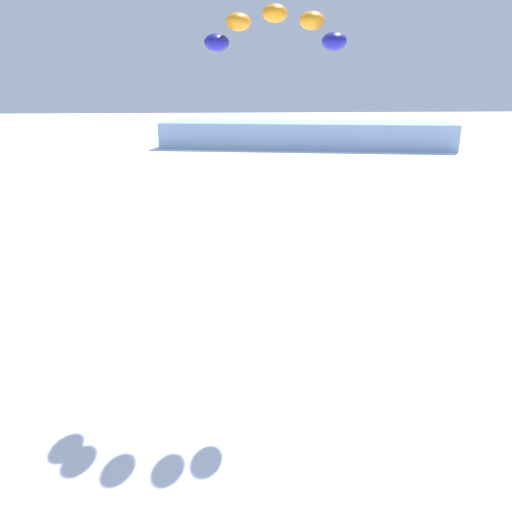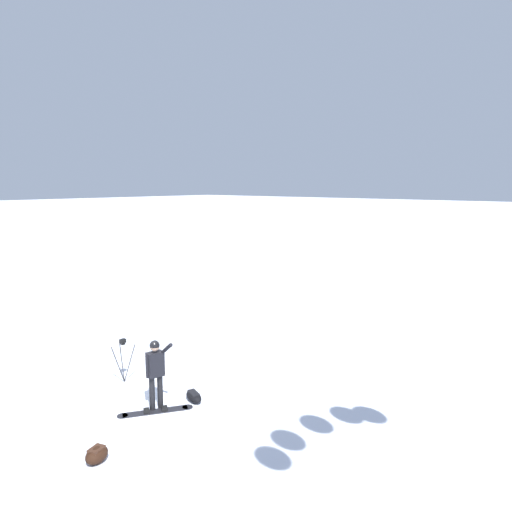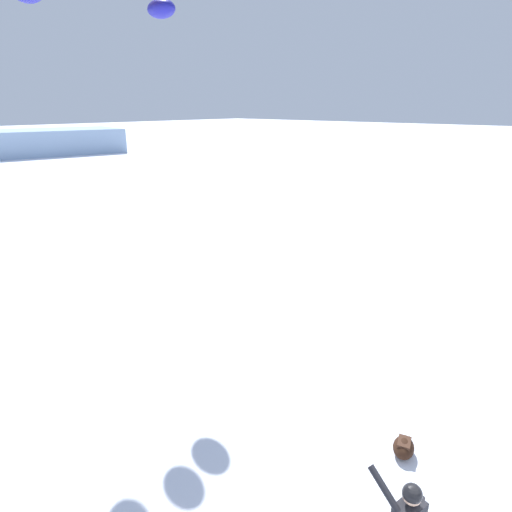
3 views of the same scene
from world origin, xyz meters
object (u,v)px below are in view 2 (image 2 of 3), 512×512
object	(u,v)px
camera_tripod	(123,351)
gear_bag_small	(97,454)
snowboarder	(155,367)
gear_bag_large	(194,396)
snowboard	(156,411)

from	to	relation	value
camera_tripod	gear_bag_small	distance (m)	4.14
snowboarder	gear_bag_small	bearing A→B (deg)	112.30
snowboarder	camera_tripod	distance (m)	2.13
snowboarder	gear_bag_small	distance (m)	2.64
snowboarder	camera_tripod	bearing A→B (deg)	-13.08
camera_tripod	gear_bag_small	xyz separation A→B (m)	(-3.00, 2.76, -0.74)
gear_bag_small	gear_bag_large	bearing A→B (deg)	-80.24
snowboarder	snowboard	size ratio (longest dim) A/B	1.14
snowboard	camera_tripod	bearing A→B (deg)	-15.48
snowboard	gear_bag_small	size ratio (longest dim) A/B	2.55
snowboarder	gear_bag_large	xyz separation A→B (m)	(-0.39, -0.90, -0.98)
snowboarder	camera_tripod	size ratio (longest dim) A/B	1.43
gear_bag_large	camera_tripod	xyz separation A→B (m)	(2.45, 0.42, 0.78)
snowboarder	snowboard	xyz separation A→B (m)	(-0.10, 0.12, -1.08)
gear_bag_large	camera_tripod	distance (m)	2.61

